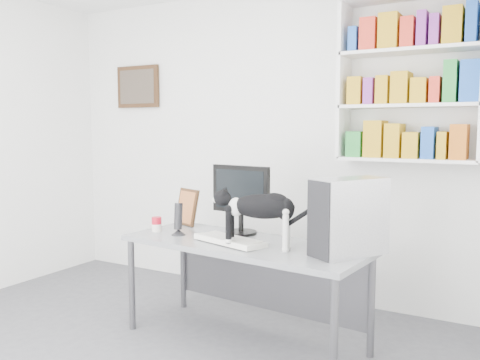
# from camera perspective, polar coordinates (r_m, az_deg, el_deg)

# --- Properties ---
(room) EXTENTS (4.01, 4.01, 2.70)m
(room) POSITION_cam_1_polar(r_m,az_deg,el_deg) (3.01, -16.91, 2.99)
(room) COLOR #595A5F
(room) RESTS_ON ground
(bookshelf) EXTENTS (1.03, 0.28, 1.24)m
(bookshelf) POSITION_cam_1_polar(r_m,az_deg,el_deg) (4.02, 18.48, 10.76)
(bookshelf) COLOR white
(bookshelf) RESTS_ON room
(wall_art) EXTENTS (0.52, 0.04, 0.42)m
(wall_art) POSITION_cam_1_polar(r_m,az_deg,el_deg) (5.35, -11.39, 10.22)
(wall_art) COLOR #3F2514
(wall_art) RESTS_ON room
(desk) EXTENTS (1.77, 0.83, 0.71)m
(desk) POSITION_cam_1_polar(r_m,az_deg,el_deg) (3.59, 0.41, -12.49)
(desk) COLOR gray
(desk) RESTS_ON room
(monitor) EXTENTS (0.51, 0.28, 0.51)m
(monitor) POSITION_cam_1_polar(r_m,az_deg,el_deg) (3.70, 0.12, -2.18)
(monitor) COLOR black
(monitor) RESTS_ON desk
(keyboard) EXTENTS (0.56, 0.34, 0.04)m
(keyboard) POSITION_cam_1_polar(r_m,az_deg,el_deg) (3.45, -1.14, -6.79)
(keyboard) COLOR white
(keyboard) RESTS_ON desk
(pc_tower) EXTENTS (0.42, 0.51, 0.47)m
(pc_tower) POSITION_cam_1_polar(r_m,az_deg,el_deg) (3.17, 12.16, -4.07)
(pc_tower) COLOR silver
(pc_tower) RESTS_ON desk
(speaker) EXTENTS (0.13, 0.13, 0.24)m
(speaker) POSITION_cam_1_polar(r_m,az_deg,el_deg) (3.71, -6.94, -4.30)
(speaker) COLOR black
(speaker) RESTS_ON desk
(leaning_print) EXTENTS (0.26, 0.18, 0.30)m
(leaning_print) POSITION_cam_1_polar(r_m,az_deg,el_deg) (4.08, -5.96, -2.96)
(leaning_print) COLOR #3F2514
(leaning_print) RESTS_ON desk
(soup_can) EXTENTS (0.09, 0.09, 0.11)m
(soup_can) POSITION_cam_1_polar(r_m,az_deg,el_deg) (3.87, -9.34, -4.92)
(soup_can) COLOR red
(soup_can) RESTS_ON desk
(cat) EXTENTS (0.62, 0.31, 0.37)m
(cat) POSITION_cam_1_polar(r_m,az_deg,el_deg) (3.26, 2.28, -4.55)
(cat) COLOR black
(cat) RESTS_ON desk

